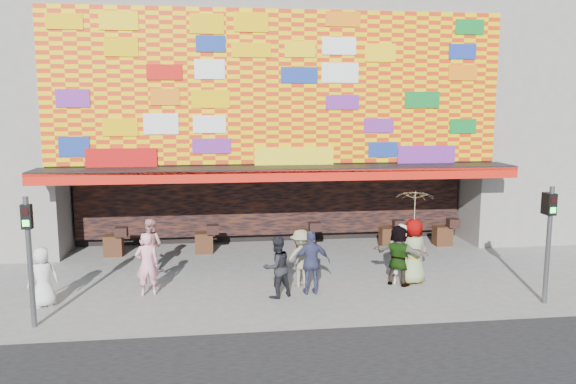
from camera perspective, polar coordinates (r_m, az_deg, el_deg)
name	(u,v)px	position (r m, az deg, el deg)	size (l,w,h in m)	color
ground	(295,294)	(15.24, 0.74, -10.29)	(90.00, 90.00, 0.00)	slate
shop_building	(267,99)	(22.53, -2.15, 9.39)	(15.20, 9.40, 10.00)	gray
neighbor_right	(575,81)	(26.87, 27.17, 9.98)	(11.00, 8.00, 12.00)	gray
signal_left	(29,247)	(13.79, -24.83, -5.10)	(0.22, 0.20, 3.00)	#59595B
signal_right	(549,232)	(15.49, 25.01, -3.66)	(0.22, 0.20, 3.00)	#59595B
ped_a	(43,277)	(15.36, -23.65, -7.92)	(0.74, 0.48, 1.51)	silver
ped_b	(147,264)	(15.35, -14.12, -7.11)	(0.62, 0.40, 1.69)	pink
ped_c	(277,267)	(14.75, -1.14, -7.63)	(0.79, 0.61, 1.62)	black
ped_d	(301,258)	(15.57, 1.29, -6.76)	(1.04, 0.60, 1.61)	gray
ped_e	(312,262)	(15.00, 2.42, -7.17)	(1.00, 0.42, 1.71)	#35395D
ped_f	(399,255)	(16.03, 11.18, -6.29)	(1.59, 0.51, 1.71)	gray
ped_g	(413,251)	(16.20, 12.61, -5.92)	(0.91, 0.59, 1.85)	gray
ped_h	(400,254)	(16.13, 11.31, -6.18)	(0.63, 0.41, 1.73)	silver
ped_i	(150,245)	(17.52, -13.82, -5.24)	(0.79, 0.61, 1.62)	#D28A88
parasol	(415,208)	(15.94, 12.76, -1.56)	(1.35, 1.36, 1.91)	#D5C086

